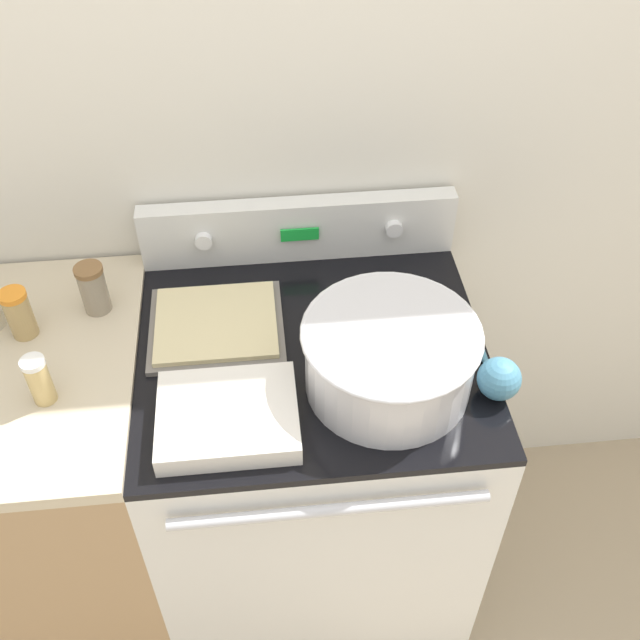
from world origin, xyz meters
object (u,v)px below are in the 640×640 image
(casserole_dish, at_px, (228,416))
(spice_jar_white_cap, at_px, (39,380))
(spice_jar_brown_cap, at_px, (93,288))
(baking_tray, at_px, (216,324))
(ladle, at_px, (498,377))
(mixing_bowl, at_px, (390,355))
(spice_jar_orange_cap, at_px, (19,313))

(casserole_dish, height_order, spice_jar_white_cap, spice_jar_white_cap)
(spice_jar_brown_cap, relative_size, spice_jar_white_cap, 1.06)
(baking_tray, xyz_separation_m, spice_jar_brown_cap, (-0.26, 0.08, 0.06))
(casserole_dish, distance_m, ladle, 0.54)
(mixing_bowl, relative_size, spice_jar_white_cap, 3.16)
(baking_tray, xyz_separation_m, spice_jar_white_cap, (-0.34, -0.18, 0.06))
(ladle, relative_size, spice_jar_white_cap, 2.62)
(baking_tray, xyz_separation_m, spice_jar_orange_cap, (-0.41, 0.02, 0.06))
(spice_jar_brown_cap, bearing_deg, baking_tray, -16.66)
(baking_tray, height_order, spice_jar_white_cap, spice_jar_white_cap)
(baking_tray, relative_size, ladle, 1.00)
(casserole_dish, relative_size, spice_jar_brown_cap, 2.27)
(casserole_dish, distance_m, spice_jar_white_cap, 0.37)
(mixing_bowl, distance_m, spice_jar_brown_cap, 0.67)
(ladle, distance_m, spice_jar_orange_cap, 1.01)
(baking_tray, distance_m, spice_jar_brown_cap, 0.28)
(spice_jar_white_cap, bearing_deg, casserole_dish, -14.39)
(spice_jar_orange_cap, bearing_deg, mixing_bowl, -15.87)
(ladle, height_order, spice_jar_brown_cap, spice_jar_brown_cap)
(mixing_bowl, height_order, spice_jar_brown_cap, mixing_bowl)
(ladle, xyz_separation_m, spice_jar_orange_cap, (-0.97, 0.26, 0.03))
(spice_jar_brown_cap, distance_m, spice_jar_white_cap, 0.27)
(baking_tray, relative_size, spice_jar_brown_cap, 2.46)
(casserole_dish, relative_size, spice_jar_white_cap, 2.42)
(baking_tray, distance_m, spice_jar_orange_cap, 0.41)
(mixing_bowl, bearing_deg, spice_jar_white_cap, 178.18)
(spice_jar_white_cap, bearing_deg, spice_jar_brown_cap, 73.48)
(spice_jar_brown_cap, height_order, spice_jar_white_cap, spice_jar_brown_cap)
(mixing_bowl, relative_size, spice_jar_brown_cap, 2.97)
(mixing_bowl, height_order, spice_jar_white_cap, mixing_bowl)
(mixing_bowl, relative_size, baking_tray, 1.21)
(casserole_dish, relative_size, baking_tray, 0.92)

